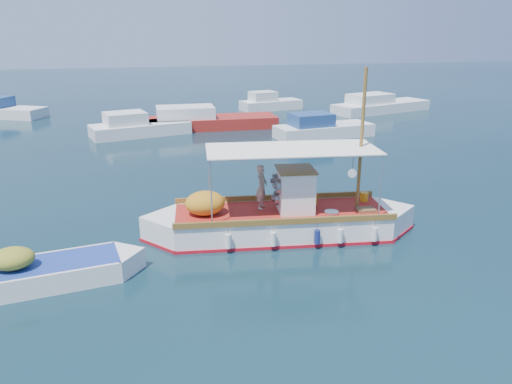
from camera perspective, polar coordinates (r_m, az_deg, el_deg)
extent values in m
plane|color=black|center=(17.46, 4.66, -4.87)|extent=(160.00, 160.00, 0.00)
cube|color=white|center=(17.32, 2.85, -3.83)|extent=(7.40, 3.17, 1.05)
cube|color=white|center=(17.11, -9.13, -4.33)|extent=(2.38, 2.38, 1.05)
cube|color=white|center=(18.24, 14.07, -3.21)|extent=(2.38, 2.38, 1.05)
cube|color=#AA101C|center=(17.44, 2.84, -4.79)|extent=(7.51, 3.26, 0.17)
cube|color=#A32319|center=(17.13, 2.88, -2.26)|extent=(7.38, 2.98, 0.06)
cube|color=brown|center=(18.21, 2.25, -0.60)|extent=(7.25, 0.90, 0.19)
cube|color=brown|center=(15.98, 3.61, -3.37)|extent=(7.25, 0.90, 0.19)
cube|color=white|center=(16.97, 4.51, 0.15)|extent=(1.28, 1.36, 1.44)
cube|color=brown|center=(16.76, 4.58, 2.58)|extent=(1.39, 1.47, 0.06)
cylinder|color=slate|center=(16.49, 2.62, 0.69)|extent=(0.26, 0.50, 0.48)
cylinder|color=slate|center=(17.07, 2.29, 1.31)|extent=(0.26, 0.50, 0.48)
cylinder|color=slate|center=(16.94, 2.43, -0.70)|extent=(0.26, 0.50, 0.48)
cylinder|color=brown|center=(17.10, 11.95, 5.77)|extent=(0.13, 0.13, 4.79)
cylinder|color=brown|center=(16.96, 9.40, 4.49)|extent=(1.72, 0.27, 0.08)
cylinder|color=silver|center=(17.56, -5.37, 1.98)|extent=(0.05, 0.05, 2.16)
cylinder|color=silver|center=(15.55, -5.13, -0.19)|extent=(0.05, 0.05, 2.16)
cylinder|color=silver|center=(18.50, 11.79, 2.51)|extent=(0.05, 0.05, 2.16)
cylinder|color=silver|center=(16.60, 14.05, 0.53)|extent=(0.05, 0.05, 2.16)
cube|color=white|center=(16.55, 4.15, 4.93)|extent=(5.87, 2.91, 0.04)
ellipsoid|color=#C2801C|center=(16.76, -5.85, -1.27)|extent=(1.46, 1.28, 0.80)
cube|color=orange|center=(17.79, 6.57, -0.85)|extent=(0.26, 0.20, 0.38)
cylinder|color=orange|center=(18.45, 12.26, -0.54)|extent=(0.32, 0.32, 0.33)
cube|color=brown|center=(17.46, 12.44, -2.01)|extent=(0.67, 0.50, 0.11)
cylinder|color=#B2B2B2|center=(16.97, 8.62, -2.38)|extent=(0.53, 0.53, 0.11)
cylinder|color=white|center=(16.20, 10.94, 2.10)|extent=(0.29, 0.06, 0.29)
cylinder|color=white|center=(15.84, -3.20, -5.63)|extent=(0.21, 0.21, 0.46)
cylinder|color=navy|center=(16.25, 7.00, -5.11)|extent=(0.21, 0.21, 0.46)
cylinder|color=white|center=(16.80, 13.38, -4.69)|extent=(0.21, 0.21, 0.46)
imported|color=#A39B87|center=(17.13, 0.64, 0.61)|extent=(0.61, 0.67, 1.55)
cube|color=white|center=(15.33, -23.08, -8.90)|extent=(4.29, 2.24, 0.80)
cube|color=white|center=(15.37, -15.42, -7.95)|extent=(1.58, 1.58, 0.80)
cube|color=navy|center=(15.17, -23.26, -7.61)|extent=(4.27, 2.06, 0.04)
ellipsoid|color=olive|center=(15.10, -26.11, -6.84)|extent=(1.31, 1.14, 0.59)
cube|color=silver|center=(34.44, -13.06, 6.85)|extent=(6.79, 3.98, 1.00)
cube|color=silver|center=(34.04, -14.73, 8.14)|extent=(3.00, 2.64, 0.80)
cube|color=maroon|center=(36.08, -5.65, 7.74)|extent=(9.93, 2.87, 1.00)
cube|color=silver|center=(35.77, -8.08, 9.02)|extent=(3.98, 2.41, 0.80)
cube|color=silver|center=(33.32, 7.76, 6.78)|extent=(6.72, 3.11, 1.00)
cube|color=navy|center=(32.69, 6.33, 8.22)|extent=(2.83, 2.22, 0.80)
cube|color=silver|center=(44.50, 14.11, 9.28)|extent=(9.45, 5.28, 1.00)
cube|color=silver|center=(43.43, 12.91, 10.36)|extent=(4.14, 3.23, 0.80)
cube|color=silver|center=(45.20, -26.69, 8.03)|extent=(6.69, 4.93, 1.00)
cube|color=silver|center=(44.39, 1.73, 9.79)|extent=(5.60, 3.05, 1.00)
cube|color=silver|center=(43.92, 0.79, 10.89)|extent=(2.43, 2.10, 0.80)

